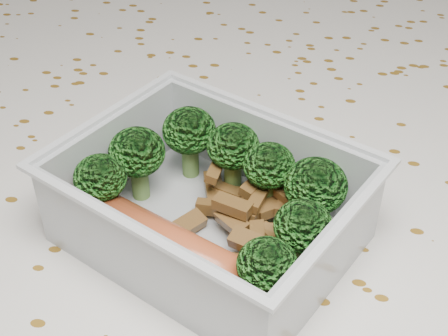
# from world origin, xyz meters

# --- Properties ---
(dining_table) EXTENTS (1.40, 0.90, 0.75)m
(dining_table) POSITION_xyz_m (0.00, 0.00, 0.67)
(dining_table) COLOR brown
(dining_table) RESTS_ON ground
(tablecloth) EXTENTS (1.46, 0.96, 0.19)m
(tablecloth) POSITION_xyz_m (0.00, 0.00, 0.72)
(tablecloth) COLOR white
(tablecloth) RESTS_ON dining_table
(lunch_container) EXTENTS (0.24, 0.22, 0.07)m
(lunch_container) POSITION_xyz_m (-0.00, -0.04, 0.78)
(lunch_container) COLOR silver
(lunch_container) RESTS_ON tablecloth
(broccoli_florets) EXTENTS (0.18, 0.16, 0.06)m
(broccoli_florets) POSITION_xyz_m (0.00, -0.03, 0.80)
(broccoli_florets) COLOR #608C3F
(broccoli_florets) RESTS_ON lunch_container
(meat_pile) EXTENTS (0.10, 0.09, 0.03)m
(meat_pile) POSITION_xyz_m (0.02, -0.03, 0.78)
(meat_pile) COLOR brown
(meat_pile) RESTS_ON lunch_container
(sausage) EXTENTS (0.16, 0.08, 0.03)m
(sausage) POSITION_xyz_m (-0.02, -0.08, 0.78)
(sausage) COLOR #BD4F28
(sausage) RESTS_ON lunch_container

